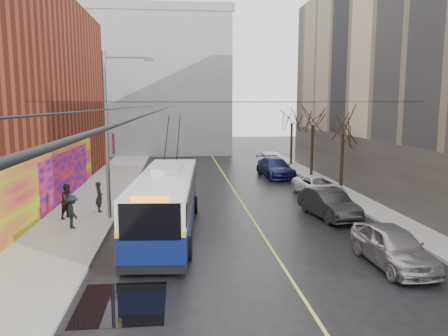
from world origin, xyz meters
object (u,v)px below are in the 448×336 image
at_px(tree_near, 343,123).
at_px(tree_far, 292,115).
at_px(streetlight_pole, 109,132).
at_px(following_car, 172,177).
at_px(pedestrian_a, 99,197).
at_px(parked_car_b, 329,203).
at_px(parked_car_d, 275,168).
at_px(tree_mid, 313,116).
at_px(pedestrian_b, 68,201).
at_px(trolleybus, 166,201).
at_px(parked_car_c, 319,186).
at_px(parked_car_a, 393,246).
at_px(pedestrian_c, 72,212).

xyz_separation_m(tree_near, tree_far, (0.00, 14.00, 0.17)).
bearing_deg(tree_near, streetlight_pole, -158.38).
height_order(following_car, pedestrian_a, pedestrian_a).
height_order(parked_car_b, parked_car_d, parked_car_d).
bearing_deg(pedestrian_a, parked_car_d, -71.66).
height_order(tree_mid, pedestrian_b, tree_mid).
bearing_deg(pedestrian_a, parked_car_b, -122.71).
bearing_deg(tree_mid, parked_car_d, 178.41).
distance_m(tree_far, trolleybus, 25.84).
bearing_deg(parked_car_b, tree_mid, 68.07).
bearing_deg(parked_car_c, pedestrian_b, -169.18).
relative_size(following_car, pedestrian_a, 2.52).
distance_m(tree_mid, tree_far, 7.00).
relative_size(tree_mid, pedestrian_a, 3.81).
distance_m(streetlight_pole, trolleybus, 5.11).
distance_m(parked_car_c, pedestrian_b, 16.19).
distance_m(streetlight_pole, following_car, 10.90).
xyz_separation_m(tree_near, pedestrian_a, (-16.08, -4.54, -3.95)).
xyz_separation_m(parked_car_a, pedestrian_c, (-13.61, 6.15, 0.20)).
bearing_deg(tree_far, streetlight_pole, -127.12).
relative_size(tree_far, parked_car_b, 1.37).
height_order(trolleybus, pedestrian_c, trolleybus).
bearing_deg(trolleybus, pedestrian_a, 138.73).
xyz_separation_m(parked_car_d, following_car, (-8.81, -3.48, -0.07)).
relative_size(parked_car_a, parked_car_c, 0.92).
relative_size(tree_mid, trolleybus, 0.56).
bearing_deg(tree_mid, tree_near, -90.00).
xyz_separation_m(streetlight_pole, trolleybus, (3.00, -2.52, -3.28)).
bearing_deg(parked_car_c, trolleybus, -149.98).
relative_size(parked_car_d, following_car, 1.28).
bearing_deg(pedestrian_b, pedestrian_c, -129.34).
bearing_deg(following_car, streetlight_pole, -102.36).
xyz_separation_m(parked_car_b, pedestrian_c, (-13.61, -1.24, 0.20)).
relative_size(pedestrian_a, pedestrian_b, 0.93).
height_order(parked_car_d, following_car, parked_car_d).
bearing_deg(parked_car_b, following_car, 122.23).
distance_m(parked_car_c, pedestrian_c, 16.25).
distance_m(trolleybus, parked_car_a, 10.49).
bearing_deg(parked_car_b, pedestrian_b, 168.37).
relative_size(streetlight_pole, tree_mid, 1.35).
relative_size(tree_near, pedestrian_a, 3.65).
xyz_separation_m(tree_mid, trolleybus, (-12.14, -15.52, -3.69)).
height_order(parked_car_c, following_car, following_car).
bearing_deg(following_car, tree_far, 46.55).
height_order(tree_near, tree_far, tree_far).
height_order(parked_car_b, pedestrian_a, pedestrian_a).
height_order(tree_near, pedestrian_a, tree_near).
relative_size(tree_far, parked_car_a, 1.41).
relative_size(trolleybus, parked_car_c, 2.38).
distance_m(tree_mid, parked_car_c, 9.54).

